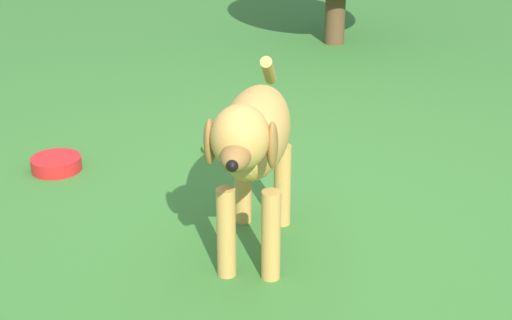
# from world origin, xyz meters

# --- Properties ---
(ground) EXTENTS (14.00, 14.00, 0.00)m
(ground) POSITION_xyz_m (0.00, 0.00, 0.00)
(ground) COLOR #38722D
(dog) EXTENTS (0.27, 0.99, 0.67)m
(dog) POSITION_xyz_m (-0.13, -0.18, 0.44)
(dog) COLOR #C69347
(dog) RESTS_ON ground
(tennis_ball_0) EXTENTS (0.07, 0.07, 0.07)m
(tennis_ball_0) POSITION_xyz_m (-0.39, 0.73, 0.03)
(tennis_ball_0) COLOR #C6D32E
(tennis_ball_0) RESTS_ON ground
(water_bowl) EXTENTS (0.22, 0.22, 0.06)m
(water_bowl) POSITION_xyz_m (-1.04, 0.50, 0.03)
(water_bowl) COLOR red
(water_bowl) RESTS_ON ground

